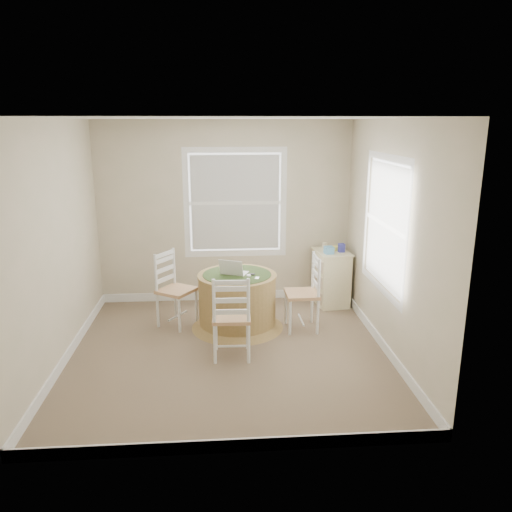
{
  "coord_description": "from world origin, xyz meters",
  "views": [
    {
      "loc": [
        -0.08,
        -5.25,
        2.57
      ],
      "look_at": [
        0.35,
        0.45,
        1.02
      ],
      "focal_mm": 35.0,
      "sensor_mm": 36.0,
      "label": 1
    }
  ],
  "objects": [
    {
      "name": "corner_chest",
      "position": [
        1.51,
        1.49,
        0.4
      ],
      "size": [
        0.51,
        0.64,
        0.79
      ],
      "rotation": [
        0.0,
        0.0,
        0.12
      ],
      "color": "#FAEEBC",
      "rests_on": "ground"
    },
    {
      "name": "chair_near",
      "position": [
        0.03,
        -0.09,
        0.47
      ],
      "size": [
        0.43,
        0.41,
        0.95
      ],
      "primitive_type": null,
      "rotation": [
        0.0,
        0.0,
        3.11
      ],
      "color": "white",
      "rests_on": "ground"
    },
    {
      "name": "box_blue",
      "position": [
        1.63,
        1.43,
        0.85
      ],
      "size": [
        0.09,
        0.09,
        0.12
      ],
      "primitive_type": "cube",
      "rotation": [
        0.0,
        0.0,
        0.12
      ],
      "color": "#3636A2",
      "rests_on": "corner_chest"
    },
    {
      "name": "cup_cream",
      "position": [
        1.43,
        1.64,
        0.84
      ],
      "size": [
        0.07,
        0.07,
        0.09
      ],
      "primitive_type": "cylinder",
      "color": "beige",
      "rests_on": "corner_chest"
    },
    {
      "name": "round_table",
      "position": [
        0.13,
        0.74,
        0.39
      ],
      "size": [
        1.18,
        1.18,
        0.71
      ],
      "rotation": [
        0.0,
        0.0,
        -0.27
      ],
      "color": "#A07C47",
      "rests_on": "ground"
    },
    {
      "name": "tissue_box",
      "position": [
        1.43,
        1.36,
        0.84
      ],
      "size": [
        0.13,
        0.13,
        0.1
      ],
      "primitive_type": "cube",
      "rotation": [
        0.0,
        0.0,
        0.12
      ],
      "color": "#5DA6D6",
      "rests_on": "corner_chest"
    },
    {
      "name": "phone",
      "position": [
        0.37,
        0.55,
        0.71
      ],
      "size": [
        0.07,
        0.1,
        0.02
      ],
      "primitive_type": "cube",
      "rotation": [
        0.0,
        0.0,
        -0.27
      ],
      "color": "#B7BABF",
      "rests_on": "round_table"
    },
    {
      "name": "mouse",
      "position": [
        0.27,
        0.65,
        0.72
      ],
      "size": [
        0.08,
        0.1,
        0.03
      ],
      "primitive_type": "ellipsoid",
      "rotation": [
        0.0,
        0.0,
        -0.27
      ],
      "color": "white",
      "rests_on": "round_table"
    },
    {
      "name": "chair_right",
      "position": [
        0.94,
        0.62,
        0.47
      ],
      "size": [
        0.41,
        0.43,
        0.95
      ],
      "primitive_type": null,
      "rotation": [
        0.0,
        0.0,
        -1.56
      ],
      "color": "white",
      "rests_on": "ground"
    },
    {
      "name": "box_yellow",
      "position": [
        1.55,
        1.52,
        0.82
      ],
      "size": [
        0.16,
        0.12,
        0.06
      ],
      "primitive_type": "cube",
      "rotation": [
        0.0,
        0.0,
        0.12
      ],
      "color": "#E7DE51",
      "rests_on": "corner_chest"
    },
    {
      "name": "room",
      "position": [
        0.17,
        0.16,
        1.3
      ],
      "size": [
        3.64,
        3.64,
        2.64
      ],
      "color": "#7C684E",
      "rests_on": "ground"
    },
    {
      "name": "chair_left",
      "position": [
        -0.65,
        0.87,
        0.47
      ],
      "size": [
        0.56,
        0.57,
        0.95
      ],
      "primitive_type": null,
      "rotation": [
        0.0,
        0.0,
        0.99
      ],
      "color": "white",
      "rests_on": "ground"
    },
    {
      "name": "laptop",
      "position": [
        0.09,
        0.76,
        0.74
      ],
      "size": [
        0.39,
        0.37,
        0.22
      ],
      "rotation": [
        0.0,
        0.0,
        2.74
      ],
      "color": "white",
      "rests_on": "round_table"
    },
    {
      "name": "keys",
      "position": [
        0.32,
        0.69,
        0.71
      ],
      "size": [
        0.07,
        0.06,
        0.02
      ],
      "primitive_type": "cube",
      "rotation": [
        0.0,
        0.0,
        -0.27
      ],
      "color": "black",
      "rests_on": "round_table"
    }
  ]
}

